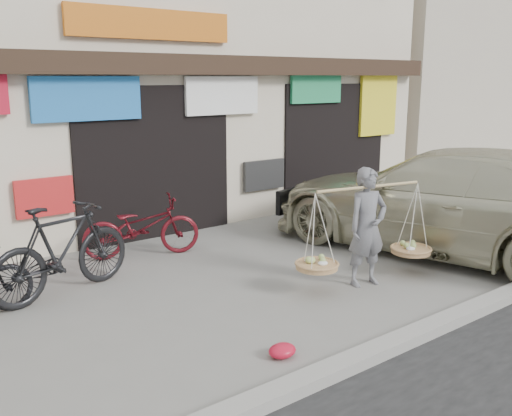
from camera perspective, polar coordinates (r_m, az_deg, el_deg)
ground at (r=7.79m, az=2.65°, el=-8.36°), size 70.00×70.00×0.00m
kerb at (r=6.51m, az=14.41°, el=-12.67°), size 70.00×0.25×0.12m
shophouse_block at (r=12.85m, az=-16.71°, el=15.15°), size 14.00×6.32×7.00m
neighbor_east at (r=22.11m, az=18.30°, el=13.23°), size 12.00×7.00×6.40m
street_vendor at (r=7.98m, az=11.04°, el=-2.33°), size 2.13×0.88×1.65m
bike_1 at (r=7.91m, az=-18.81°, el=-3.99°), size 2.15×1.08×1.24m
bike_2 at (r=9.33m, az=-11.38°, el=-1.87°), size 1.97×1.19×0.98m
suv at (r=9.86m, az=18.40°, el=0.75°), size 3.66×6.33×1.73m
red_bag at (r=6.08m, az=2.64°, el=-14.06°), size 0.31×0.25×0.14m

